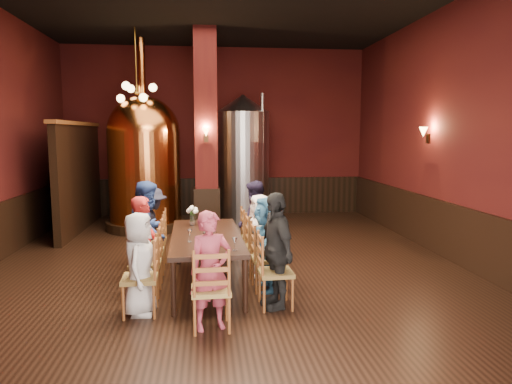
{
  "coord_description": "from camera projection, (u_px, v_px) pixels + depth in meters",
  "views": [
    {
      "loc": [
        -0.3,
        -7.52,
        2.22
      ],
      "look_at": [
        0.54,
        0.2,
        1.22
      ],
      "focal_mm": 32.0,
      "sensor_mm": 36.0,
      "label": 1
    }
  ],
  "objects": [
    {
      "name": "partition",
      "position": [
        79.0,
        178.0,
        10.39
      ],
      "size": [
        0.22,
        3.5,
        2.4
      ],
      "primitive_type": "cube",
      "color": "black",
      "rests_on": "ground"
    },
    {
      "name": "copper_kettle",
      "position": [
        145.0,
        161.0,
        10.53
      ],
      "size": [
        2.13,
        2.13,
        4.35
      ],
      "rotation": [
        0.0,
        0.0,
        0.39
      ],
      "color": "black",
      "rests_on": "ground"
    },
    {
      "name": "person_0",
      "position": [
        139.0,
        264.0,
        5.57
      ],
      "size": [
        0.46,
        0.66,
        1.27
      ],
      "primitive_type": "imported",
      "rotation": [
        0.0,
        0.0,
        1.48
      ],
      "color": "silver",
      "rests_on": "ground"
    },
    {
      "name": "wine_glass_0",
      "position": [
        215.0,
        227.0,
        6.82
      ],
      "size": [
        0.07,
        0.07,
        0.17
      ],
      "primitive_type": null,
      "color": "white",
      "rests_on": "dining_table"
    },
    {
      "name": "person_5",
      "position": [
        267.0,
        243.0,
        6.46
      ],
      "size": [
        0.43,
        1.26,
        1.35
      ],
      "primitive_type": "imported",
      "rotation": [
        0.0,
        0.0,
        4.74
      ],
      "color": "#306690",
      "rests_on": "ground"
    },
    {
      "name": "chair_8",
      "position": [
        211.0,
        290.0,
        5.17
      ],
      "size": [
        0.47,
        0.47,
        0.92
      ],
      "primitive_type": null,
      "rotation": [
        0.0,
        0.0,
        3.17
      ],
      "color": "brown",
      "rests_on": "ground"
    },
    {
      "name": "wine_glass_5",
      "position": [
        205.0,
        239.0,
        6.05
      ],
      "size": [
        0.07,
        0.07,
        0.17
      ],
      "primitive_type": null,
      "color": "white",
      "rests_on": "dining_table"
    },
    {
      "name": "person_3",
      "position": [
        153.0,
        228.0,
        7.53
      ],
      "size": [
        0.66,
        0.95,
        1.35
      ],
      "primitive_type": "imported",
      "rotation": [
        0.0,
        0.0,
        1.38
      ],
      "color": "black",
      "rests_on": "ground"
    },
    {
      "name": "person_2",
      "position": [
        149.0,
        231.0,
        6.86
      ],
      "size": [
        0.52,
        0.8,
        1.52
      ],
      "primitive_type": "imported",
      "rotation": [
        0.0,
        0.0,
        1.34
      ],
      "color": "navy",
      "rests_on": "ground"
    },
    {
      "name": "sconce_column",
      "position": [
        206.0,
        134.0,
        9.88
      ],
      "size": [
        0.2,
        0.2,
        0.36
      ],
      "primitive_type": null,
      "rotation": [
        0.0,
        0.0,
        3.14
      ],
      "color": "black",
      "rests_on": "column"
    },
    {
      "name": "wainscot_back",
      "position": [
        218.0,
        196.0,
        12.56
      ],
      "size": [
        7.9,
        0.08,
        1.0
      ],
      "primitive_type": "cube",
      "color": "black",
      "rests_on": "ground"
    },
    {
      "name": "chair_0",
      "position": [
        140.0,
        278.0,
        5.6
      ],
      "size": [
        0.47,
        0.47,
        0.92
      ],
      "primitive_type": null,
      "rotation": [
        0.0,
        0.0,
        -1.54
      ],
      "color": "brown",
      "rests_on": "ground"
    },
    {
      "name": "chair_6",
      "position": [
        260.0,
        247.0,
        7.14
      ],
      "size": [
        0.47,
        0.47,
        0.92
      ],
      "primitive_type": null,
      "rotation": [
        0.0,
        0.0,
        1.6
      ],
      "color": "brown",
      "rests_on": "ground"
    },
    {
      "name": "person_8",
      "position": [
        211.0,
        271.0,
        5.15
      ],
      "size": [
        0.57,
        0.45,
        1.36
      ],
      "primitive_type": "imported",
      "rotation": [
        0.0,
        0.0,
        6.57
      ],
      "color": "#973244",
      "rests_on": "ground"
    },
    {
      "name": "wine_glass_3",
      "position": [
        211.0,
        225.0,
        6.97
      ],
      "size": [
        0.07,
        0.07,
        0.17
      ],
      "primitive_type": null,
      "color": "white",
      "rests_on": "dining_table"
    },
    {
      "name": "person_4",
      "position": [
        276.0,
        250.0,
        5.8
      ],
      "size": [
        0.56,
        0.93,
        1.49
      ],
      "primitive_type": "imported",
      "rotation": [
        0.0,
        0.0,
        4.95
      ],
      "color": "black",
      "rests_on": "ground"
    },
    {
      "name": "wainscot_right",
      "position": [
        449.0,
        231.0,
        8.09
      ],
      "size": [
        0.08,
        9.9,
        1.0
      ],
      "primitive_type": "cube",
      "color": "black",
      "rests_on": "ground"
    },
    {
      "name": "rose_vase",
      "position": [
        193.0,
        213.0,
        7.29
      ],
      "size": [
        0.19,
        0.19,
        0.33
      ],
      "color": "white",
      "rests_on": "dining_table"
    },
    {
      "name": "chair_2",
      "position": [
        149.0,
        250.0,
        6.9
      ],
      "size": [
        0.47,
        0.47,
        0.92
      ],
      "primitive_type": null,
      "rotation": [
        0.0,
        0.0,
        -1.54
      ],
      "color": "brown",
      "rests_on": "ground"
    },
    {
      "name": "wine_glass_4",
      "position": [
        235.0,
        244.0,
        5.74
      ],
      "size": [
        0.07,
        0.07,
        0.17
      ],
      "primitive_type": null,
      "color": "white",
      "rests_on": "dining_table"
    },
    {
      "name": "pendant_cluster",
      "position": [
        137.0,
        93.0,
        10.0
      ],
      "size": [
        0.9,
        0.9,
        1.7
      ],
      "primitive_type": null,
      "color": "#A57226",
      "rests_on": "room"
    },
    {
      "name": "chair_7",
      "position": [
        254.0,
        237.0,
        7.8
      ],
      "size": [
        0.47,
        0.47,
        0.92
      ],
      "primitive_type": null,
      "rotation": [
        0.0,
        0.0,
        1.6
      ],
      "color": "brown",
      "rests_on": "ground"
    },
    {
      "name": "chair_5",
      "position": [
        267.0,
        258.0,
        6.49
      ],
      "size": [
        0.47,
        0.47,
        0.92
      ],
      "primitive_type": null,
      "rotation": [
        0.0,
        0.0,
        1.6
      ],
      "color": "brown",
      "rests_on": "ground"
    },
    {
      "name": "person_1",
      "position": [
        145.0,
        246.0,
        6.22
      ],
      "size": [
        0.42,
        0.56,
        1.38
      ],
      "primitive_type": "imported",
      "rotation": [
        0.0,
        0.0,
        1.38
      ],
      "color": "#A11D1B",
      "rests_on": "ground"
    },
    {
      "name": "wine_glass_2",
      "position": [
        190.0,
        236.0,
        6.21
      ],
      "size": [
        0.07,
        0.07,
        0.17
      ],
      "primitive_type": null,
      "color": "white",
      "rests_on": "dining_table"
    },
    {
      "name": "steel_vessel",
      "position": [
        243.0,
        158.0,
        11.58
      ],
      "size": [
        1.54,
        1.54,
        3.19
      ],
      "rotation": [
        0.0,
        0.0,
        0.19
      ],
      "color": "#B2B2B7",
      "rests_on": "ground"
    },
    {
      "name": "chair_1",
      "position": [
        145.0,
        263.0,
        6.25
      ],
      "size": [
        0.47,
        0.47,
        0.92
      ],
      "primitive_type": null,
      "rotation": [
        0.0,
        0.0,
        -1.54
      ],
      "color": "brown",
      "rests_on": "ground"
    },
    {
      "name": "column",
      "position": [
        206.0,
        132.0,
        10.17
      ],
      "size": [
        0.58,
        0.58,
        4.5
      ],
      "primitive_type": "cube",
      "color": "#48130F",
      "rests_on": "ground"
    },
    {
      "name": "dining_table",
      "position": [
        206.0,
        239.0,
        6.67
      ],
      "size": [
        1.08,
        2.43,
        0.75
      ],
      "rotation": [
        0.0,
        0.0,
        0.03
      ],
      "color": "black",
      "rests_on": "ground"
    },
    {
      "name": "chair_4",
      "position": [
        276.0,
        272.0,
        5.83
      ],
      "size": [
        0.47,
        0.47,
        0.92
      ],
      "primitive_type": null,
      "rotation": [
        0.0,
        0.0,
        1.6
      ],
      "color": "brown",
      "rests_on": "ground"
    },
    {
      "name": "wine_glass_1",
      "position": [
        211.0,
        219.0,
        7.4
      ],
      "size": [
        0.07,
        0.07,
        0.17
      ],
      "primitive_type": null,
      "color": "white",
      "rests_on": "dining_table"
    },
    {
      "name": "sconce_wall",
      "position": [
        428.0,
        134.0,
        8.66
      ],
      "size": [
        0.2,
        0.2,
        0.36
      ],
      "primitive_type": null,
      "rotation": [
        0.0,
        0.0,
        1.57
      ],
      "color": "black",
      "rests_on": "room"
    },
    {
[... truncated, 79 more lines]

